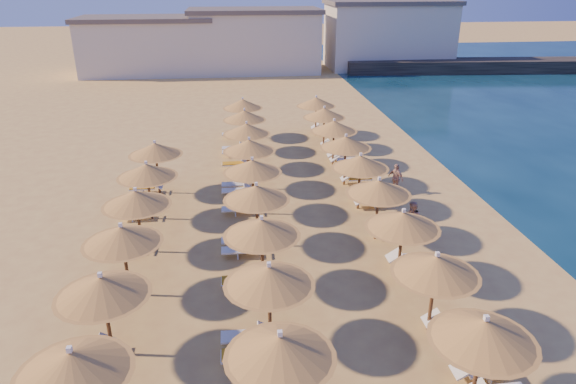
{
  "coord_description": "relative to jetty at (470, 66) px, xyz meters",
  "views": [
    {
      "loc": [
        -3.1,
        -18.57,
        10.94
      ],
      "look_at": [
        -0.46,
        4.0,
        1.3
      ],
      "focal_mm": 32.0,
      "sensor_mm": 36.0,
      "label": 1
    }
  ],
  "objects": [
    {
      "name": "parasol_row_inland",
      "position": [
        -33.25,
        -42.06,
        1.7
      ],
      "size": [
        2.86,
        19.1,
        2.97
      ],
      "color": "brown",
      "rests_on": "ground"
    },
    {
      "name": "ground",
      "position": [
        -26.19,
        -41.7,
        -0.75
      ],
      "size": [
        220.0,
        220.0,
        0.0
      ],
      "primitive_type": "plane",
      "color": "#D5B25D",
      "rests_on": "ground"
    },
    {
      "name": "parasol_row_west",
      "position": [
        -28.31,
        -40.44,
        1.7
      ],
      "size": [
        2.86,
        35.35,
        2.97
      ],
      "color": "brown",
      "rests_on": "ground"
    },
    {
      "name": "loungers",
      "position": [
        -26.9,
        -40.71,
        -0.41
      ],
      "size": [
        13.38,
        33.99,
        0.66
      ],
      "color": "white",
      "rests_on": "ground"
    },
    {
      "name": "beachgoer_c",
      "position": [
        -20.52,
        -35.35,
        0.07
      ],
      "size": [
        0.86,
        1.02,
        1.64
      ],
      "primitive_type": "imported",
      "rotation": [
        0.0,
        0.0,
        -0.98
      ],
      "color": "tan",
      "rests_on": "ground"
    },
    {
      "name": "beachgoer_b",
      "position": [
        -21.39,
        -40.46,
        0.1
      ],
      "size": [
        0.8,
        0.94,
        1.69
      ],
      "primitive_type": "imported",
      "rotation": [
        0.0,
        0.0,
        -1.36
      ],
      "color": "tan",
      "rests_on": "ground"
    },
    {
      "name": "jetty",
      "position": [
        0.0,
        0.0,
        0.0
      ],
      "size": [
        30.21,
        6.19,
        1.5
      ],
      "primitive_type": "cube",
      "rotation": [
        0.0,
        0.0,
        -0.07
      ],
      "color": "black",
      "rests_on": "ground"
    },
    {
      "name": "parasol_row_east",
      "position": [
        -23.02,
        -40.44,
        1.7
      ],
      "size": [
        2.86,
        35.35,
        2.97
      ],
      "color": "brown",
      "rests_on": "ground"
    },
    {
      "name": "hotel_blocks",
      "position": [
        -23.38,
        4.13,
        2.95
      ],
      "size": [
        45.08,
        9.35,
        8.1
      ],
      "color": "beige",
      "rests_on": "ground"
    }
  ]
}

